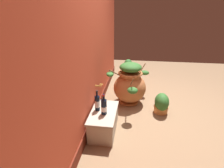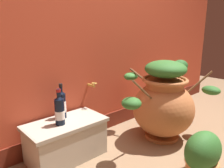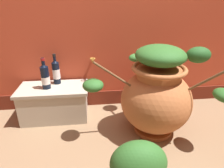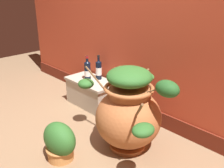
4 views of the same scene
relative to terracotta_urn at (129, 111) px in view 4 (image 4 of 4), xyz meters
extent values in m
plane|color=#896B4C|center=(-0.38, -0.56, -0.38)|extent=(7.00, 7.00, 0.00)
cube|color=#B74228|center=(-0.38, 0.64, 0.92)|extent=(4.40, 0.20, 2.60)
cube|color=maroon|center=(-0.38, 0.53, -0.29)|extent=(4.40, 0.02, 0.17)
cylinder|color=#B28433|center=(-0.54, 0.49, 0.17)|extent=(0.02, 0.10, 0.02)
torus|color=#B28433|center=(-0.54, 0.44, 0.20)|extent=(0.06, 0.06, 0.01)
cylinder|color=#B26638|center=(0.00, 0.00, -0.36)|extent=(0.35, 0.35, 0.03)
ellipsoid|color=#B26638|center=(0.00, 0.00, -0.07)|extent=(0.61, 0.61, 0.55)
cylinder|color=#B26638|center=(0.00, 0.00, 0.18)|extent=(0.37, 0.37, 0.11)
torus|color=#B26638|center=(0.00, 0.00, 0.23)|extent=(0.45, 0.45, 0.04)
cylinder|color=brown|center=(-0.08, 0.28, 0.25)|extent=(0.06, 0.21, 0.13)
ellipsoid|color=#387A33|center=(-0.10, 0.36, 0.22)|extent=(0.17, 0.13, 0.08)
cylinder|color=brown|center=(0.28, 0.05, 0.29)|extent=(0.20, 0.05, 0.11)
ellipsoid|color=#235623|center=(0.35, 0.06, 0.32)|extent=(0.21, 0.15, 0.14)
cylinder|color=brown|center=(0.29, -0.20, 0.19)|extent=(0.22, 0.18, 0.26)
ellipsoid|color=#2D6628|center=(0.41, -0.28, 0.10)|extent=(0.15, 0.19, 0.09)
cylinder|color=brown|center=(-0.38, -0.04, 0.20)|extent=(0.33, 0.06, 0.25)
ellipsoid|color=#2D6628|center=(-0.55, -0.06, 0.13)|extent=(0.16, 0.17, 0.10)
ellipsoid|color=#2D6628|center=(0.00, 0.00, 0.34)|extent=(0.40, 0.40, 0.17)
cube|color=#B2A893|center=(-0.94, 0.33, -0.21)|extent=(0.64, 0.34, 0.34)
cube|color=#A09785|center=(-0.94, 0.33, -0.06)|extent=(0.68, 0.36, 0.03)
cylinder|color=black|center=(-0.91, 0.42, 0.07)|extent=(0.07, 0.07, 0.22)
cone|color=black|center=(-0.91, 0.42, 0.19)|extent=(0.07, 0.07, 0.04)
cylinder|color=black|center=(-0.91, 0.42, 0.22)|extent=(0.03, 0.03, 0.09)
cylinder|color=black|center=(-0.91, 0.42, 0.25)|extent=(0.03, 0.03, 0.02)
cylinder|color=silver|center=(-0.91, 0.42, 0.06)|extent=(0.07, 0.07, 0.10)
cylinder|color=black|center=(-0.99, 0.31, 0.07)|extent=(0.08, 0.08, 0.22)
cone|color=black|center=(-0.99, 0.31, 0.19)|extent=(0.08, 0.08, 0.04)
cylinder|color=black|center=(-0.99, 0.31, 0.22)|extent=(0.03, 0.03, 0.08)
cylinder|color=maroon|center=(-0.99, 0.31, 0.25)|extent=(0.04, 0.04, 0.02)
cylinder|color=silver|center=(-0.99, 0.31, 0.04)|extent=(0.08, 0.08, 0.07)
cylinder|color=#D68E4C|center=(-0.29, -0.57, -0.32)|extent=(0.23, 0.23, 0.12)
torus|color=#C58346|center=(-0.29, -0.57, -0.27)|extent=(0.26, 0.26, 0.02)
ellipsoid|color=#2D6628|center=(-0.29, -0.57, -0.17)|extent=(0.36, 0.24, 0.30)
camera|label=1|loc=(-2.95, -0.07, 1.26)|focal=27.11mm
camera|label=2|loc=(-1.82, -1.23, 0.74)|focal=36.04mm
camera|label=3|loc=(-0.55, -1.40, 0.73)|focal=30.20mm
camera|label=4|loc=(1.44, -1.58, 1.13)|focal=42.03mm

